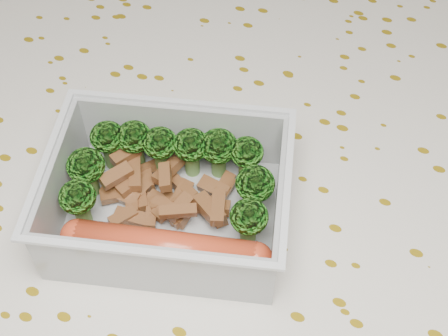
% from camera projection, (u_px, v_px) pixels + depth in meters
% --- Properties ---
extents(dining_table, '(1.40, 0.90, 0.75)m').
position_uv_depth(dining_table, '(234.00, 245.00, 0.54)').
color(dining_table, brown).
rests_on(dining_table, ground).
extents(tablecloth, '(1.46, 0.96, 0.19)m').
position_uv_depth(tablecloth, '(235.00, 213.00, 0.50)').
color(tablecloth, silver).
rests_on(tablecloth, dining_table).
extents(lunch_container, '(0.20, 0.17, 0.06)m').
position_uv_depth(lunch_container, '(169.00, 202.00, 0.44)').
color(lunch_container, '#BBBFC1').
rests_on(lunch_container, tablecloth).
extents(broccoli_florets, '(0.15, 0.11, 0.04)m').
position_uv_depth(broccoli_florets, '(173.00, 164.00, 0.44)').
color(broccoli_florets, '#608C3F').
rests_on(broccoli_florets, lunch_container).
extents(meat_pile, '(0.10, 0.08, 0.03)m').
position_uv_depth(meat_pile, '(165.00, 195.00, 0.45)').
color(meat_pile, brown).
rests_on(meat_pile, lunch_container).
extents(sausage, '(0.14, 0.06, 0.02)m').
position_uv_depth(sausage, '(165.00, 247.00, 0.42)').
color(sausage, '#C63F1F').
rests_on(sausage, lunch_container).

